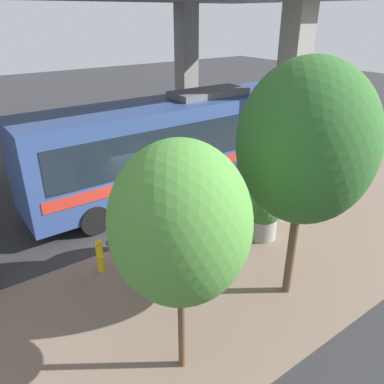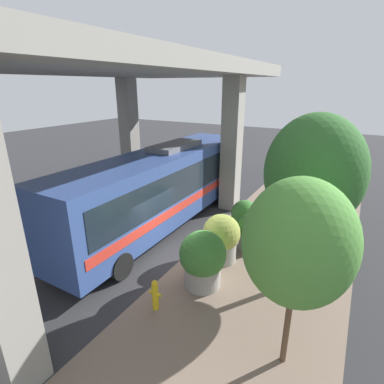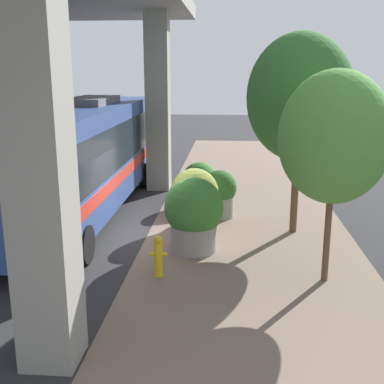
{
  "view_description": "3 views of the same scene",
  "coord_description": "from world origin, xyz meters",
  "px_view_note": "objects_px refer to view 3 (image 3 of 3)",
  "views": [
    {
      "loc": [
        -9.11,
        5.53,
        6.52
      ],
      "look_at": [
        -0.14,
        -0.94,
        1.21
      ],
      "focal_mm": 35.0,
      "sensor_mm": 36.0,
      "label": 1
    },
    {
      "loc": [
        -5.45,
        8.59,
        6.54
      ],
      "look_at": [
        0.23,
        -1.38,
        2.42
      ],
      "focal_mm": 28.0,
      "sensor_mm": 36.0,
      "label": 2
    },
    {
      "loc": [
        -2.4,
        13.08,
        4.76
      ],
      "look_at": [
        -1.29,
        -0.73,
        1.24
      ],
      "focal_mm": 45.0,
      "sensor_mm": 36.0,
      "label": 3
    }
  ],
  "objects_px": {
    "street_tree_near": "(334,138)",
    "fire_hydrant": "(158,256)",
    "bus": "(84,153)",
    "planter_back": "(194,214)",
    "planter_middle": "(219,193)",
    "planter_extra": "(199,185)",
    "street_tree_far": "(300,98)",
    "planter_front": "(194,199)"
  },
  "relations": [
    {
      "from": "fire_hydrant",
      "to": "planter_middle",
      "type": "distance_m",
      "value": 5.08
    },
    {
      "from": "planter_front",
      "to": "street_tree_far",
      "type": "height_order",
      "value": "street_tree_far"
    },
    {
      "from": "planter_extra",
      "to": "fire_hydrant",
      "type": "bearing_deg",
      "value": 84.82
    },
    {
      "from": "planter_back",
      "to": "street_tree_far",
      "type": "relative_size",
      "value": 0.35
    },
    {
      "from": "fire_hydrant",
      "to": "planter_middle",
      "type": "height_order",
      "value": "planter_middle"
    },
    {
      "from": "bus",
      "to": "street_tree_far",
      "type": "xyz_separation_m",
      "value": [
        -6.8,
        1.46,
        1.92
      ]
    },
    {
      "from": "bus",
      "to": "planter_middle",
      "type": "distance_m",
      "value": 4.71
    },
    {
      "from": "bus",
      "to": "street_tree_near",
      "type": "bearing_deg",
      "value": 145.19
    },
    {
      "from": "bus",
      "to": "planter_front",
      "type": "height_order",
      "value": "bus"
    },
    {
      "from": "fire_hydrant",
      "to": "planter_middle",
      "type": "relative_size",
      "value": 0.65
    },
    {
      "from": "fire_hydrant",
      "to": "street_tree_far",
      "type": "relative_size",
      "value": 0.18
    },
    {
      "from": "fire_hydrant",
      "to": "planter_extra",
      "type": "distance_m",
      "value": 6.18
    },
    {
      "from": "planter_front",
      "to": "planter_middle",
      "type": "xyz_separation_m",
      "value": [
        -0.72,
        -1.38,
        -0.15
      ]
    },
    {
      "from": "fire_hydrant",
      "to": "planter_back",
      "type": "xyz_separation_m",
      "value": [
        -0.7,
        -1.76,
        0.51
      ]
    },
    {
      "from": "planter_middle",
      "to": "planter_back",
      "type": "relative_size",
      "value": 0.79
    },
    {
      "from": "planter_middle",
      "to": "street_tree_near",
      "type": "distance_m",
      "value": 6.01
    },
    {
      "from": "bus",
      "to": "planter_extra",
      "type": "relative_size",
      "value": 7.72
    },
    {
      "from": "bus",
      "to": "planter_back",
      "type": "relative_size",
      "value": 6.13
    },
    {
      "from": "bus",
      "to": "fire_hydrant",
      "type": "bearing_deg",
      "value": 122.8
    },
    {
      "from": "street_tree_far",
      "to": "fire_hydrant",
      "type": "bearing_deg",
      "value": 44.93
    },
    {
      "from": "planter_middle",
      "to": "planter_front",
      "type": "bearing_deg",
      "value": 62.4
    },
    {
      "from": "bus",
      "to": "planter_back",
      "type": "xyz_separation_m",
      "value": [
        -3.93,
        3.26,
        -1.05
      ]
    },
    {
      "from": "street_tree_near",
      "to": "fire_hydrant",
      "type": "bearing_deg",
      "value": 1.24
    },
    {
      "from": "planter_back",
      "to": "street_tree_near",
      "type": "xyz_separation_m",
      "value": [
        -3.17,
        1.68,
        2.31
      ]
    },
    {
      "from": "planter_middle",
      "to": "bus",
      "type": "bearing_deg",
      "value": -1.49
    },
    {
      "from": "planter_extra",
      "to": "planter_front",
      "type": "bearing_deg",
      "value": 90.49
    },
    {
      "from": "planter_front",
      "to": "street_tree_far",
      "type": "distance_m",
      "value": 4.25
    },
    {
      "from": "bus",
      "to": "street_tree_near",
      "type": "xyz_separation_m",
      "value": [
        -7.1,
        4.94,
        1.26
      ]
    },
    {
      "from": "planter_back",
      "to": "planter_front",
      "type": "bearing_deg",
      "value": -86.22
    },
    {
      "from": "planter_front",
      "to": "planter_extra",
      "type": "distance_m",
      "value": 2.63
    },
    {
      "from": "planter_middle",
      "to": "planter_back",
      "type": "distance_m",
      "value": 3.21
    },
    {
      "from": "bus",
      "to": "planter_back",
      "type": "distance_m",
      "value": 5.21
    },
    {
      "from": "bus",
      "to": "planter_front",
      "type": "bearing_deg",
      "value": 158.62
    },
    {
      "from": "fire_hydrant",
      "to": "street_tree_far",
      "type": "xyz_separation_m",
      "value": [
        -3.56,
        -3.56,
        3.47
      ]
    },
    {
      "from": "planter_back",
      "to": "street_tree_near",
      "type": "bearing_deg",
      "value": 152.12
    },
    {
      "from": "planter_extra",
      "to": "street_tree_far",
      "type": "height_order",
      "value": "street_tree_far"
    },
    {
      "from": "bus",
      "to": "planter_extra",
      "type": "distance_m",
      "value": 4.16
    },
    {
      "from": "fire_hydrant",
      "to": "street_tree_far",
      "type": "height_order",
      "value": "street_tree_far"
    },
    {
      "from": "bus",
      "to": "planter_front",
      "type": "relative_size",
      "value": 6.47
    },
    {
      "from": "street_tree_far",
      "to": "planter_extra",
      "type": "bearing_deg",
      "value": -40.76
    },
    {
      "from": "planter_back",
      "to": "fire_hydrant",
      "type": "bearing_deg",
      "value": 68.38
    },
    {
      "from": "planter_extra",
      "to": "planter_back",
      "type": "bearing_deg",
      "value": 91.82
    }
  ]
}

